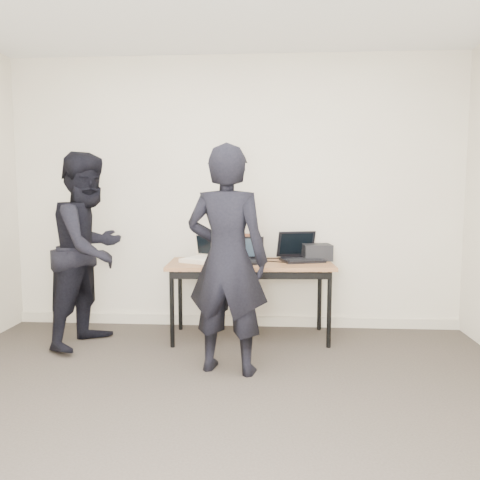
# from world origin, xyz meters

# --- Properties ---
(room) EXTENTS (4.60, 4.60, 2.80)m
(room) POSITION_xyz_m (0.00, 0.00, 1.35)
(room) COLOR #3B342D
(room) RESTS_ON ground
(desk) EXTENTS (1.53, 0.73, 0.72)m
(desk) POSITION_xyz_m (0.18, 1.83, 0.66)
(desk) COLOR brown
(desk) RESTS_ON ground
(laptop_beige) EXTENTS (0.41, 0.41, 0.25)m
(laptop_beige) POSITION_xyz_m (-0.26, 1.84, 0.77)
(laptop_beige) COLOR beige
(laptop_beige) RESTS_ON desk
(laptop_center) EXTENTS (0.32, 0.31, 0.23)m
(laptop_center) POSITION_xyz_m (0.16, 1.82, 0.77)
(laptop_center) COLOR black
(laptop_center) RESTS_ON desk
(laptop_right) EXTENTS (0.46, 0.45, 0.27)m
(laptop_right) POSITION_xyz_m (0.64, 1.97, 0.78)
(laptop_right) COLOR black
(laptop_right) RESTS_ON desk
(leather_satchel) EXTENTS (0.38, 0.22, 0.25)m
(leather_satchel) POSITION_xyz_m (-0.00, 2.05, 0.85)
(leather_satchel) COLOR brown
(leather_satchel) RESTS_ON desk
(tissue) EXTENTS (0.14, 0.11, 0.08)m
(tissue) POSITION_xyz_m (0.03, 2.06, 1.00)
(tissue) COLOR white
(tissue) RESTS_ON leather_satchel
(equipment_box) EXTENTS (0.29, 0.25, 0.15)m
(equipment_box) POSITION_xyz_m (0.81, 2.02, 0.80)
(equipment_box) COLOR black
(equipment_box) RESTS_ON desk
(power_brick) EXTENTS (0.09, 0.06, 0.03)m
(power_brick) POSITION_xyz_m (-0.04, 1.66, 0.74)
(power_brick) COLOR black
(power_brick) RESTS_ON desk
(cables) EXTENTS (1.15, 0.44, 0.01)m
(cables) POSITION_xyz_m (0.23, 1.83, 0.72)
(cables) COLOR black
(cables) RESTS_ON desk
(person_typist) EXTENTS (0.70, 0.53, 1.72)m
(person_typist) POSITION_xyz_m (0.04, 1.02, 0.86)
(person_typist) COLOR black
(person_typist) RESTS_ON ground
(person_observer) EXTENTS (0.85, 0.98, 1.71)m
(person_observer) POSITION_xyz_m (-1.24, 1.60, 0.86)
(person_observer) COLOR black
(person_observer) RESTS_ON ground
(baseboard) EXTENTS (4.50, 0.03, 0.10)m
(baseboard) POSITION_xyz_m (0.00, 2.23, 0.05)
(baseboard) COLOR beige
(baseboard) RESTS_ON ground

